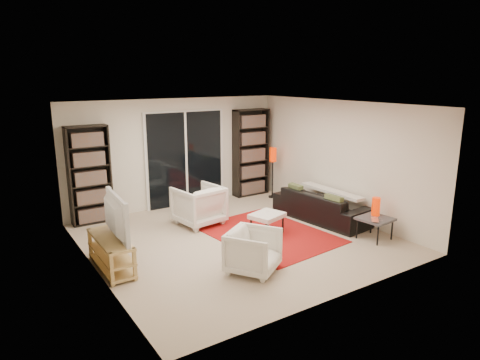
% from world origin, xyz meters
% --- Properties ---
extents(floor, '(5.00, 5.00, 0.00)m').
position_xyz_m(floor, '(0.00, 0.00, 0.00)').
color(floor, '#BEA792').
rests_on(floor, ground).
extents(wall_back, '(5.00, 0.02, 2.40)m').
position_xyz_m(wall_back, '(0.00, 2.50, 1.20)').
color(wall_back, silver).
rests_on(wall_back, ground).
extents(wall_front, '(5.00, 0.02, 2.40)m').
position_xyz_m(wall_front, '(0.00, -2.50, 1.20)').
color(wall_front, silver).
rests_on(wall_front, ground).
extents(wall_left, '(0.02, 5.00, 2.40)m').
position_xyz_m(wall_left, '(-2.50, 0.00, 1.20)').
color(wall_left, silver).
rests_on(wall_left, ground).
extents(wall_right, '(0.02, 5.00, 2.40)m').
position_xyz_m(wall_right, '(2.50, 0.00, 1.20)').
color(wall_right, silver).
rests_on(wall_right, ground).
extents(ceiling, '(5.00, 5.00, 0.02)m').
position_xyz_m(ceiling, '(0.00, 0.00, 2.40)').
color(ceiling, white).
rests_on(ceiling, wall_back).
extents(sliding_door, '(1.92, 0.08, 2.16)m').
position_xyz_m(sliding_door, '(0.20, 2.46, 1.05)').
color(sliding_door, white).
rests_on(sliding_door, ground).
extents(bookshelf_left, '(0.80, 0.30, 1.95)m').
position_xyz_m(bookshelf_left, '(-1.95, 2.33, 0.98)').
color(bookshelf_left, black).
rests_on(bookshelf_left, ground).
extents(bookshelf_right, '(0.90, 0.30, 2.10)m').
position_xyz_m(bookshelf_right, '(1.90, 2.33, 1.05)').
color(bookshelf_right, black).
rests_on(bookshelf_right, ground).
extents(tv_stand, '(0.39, 1.22, 0.50)m').
position_xyz_m(tv_stand, '(-2.28, 0.01, 0.26)').
color(tv_stand, '#E8C071').
rests_on(tv_stand, floor).
extents(tv, '(0.23, 1.15, 0.66)m').
position_xyz_m(tv, '(-2.26, 0.01, 0.83)').
color(tv, black).
rests_on(tv, tv_stand).
extents(rug, '(2.04, 2.61, 0.01)m').
position_xyz_m(rug, '(0.60, -0.12, 0.01)').
color(rug, '#AA1412').
rests_on(rug, floor).
extents(sofa, '(1.01, 2.12, 0.60)m').
position_xyz_m(sofa, '(2.01, -0.04, 0.30)').
color(sofa, black).
rests_on(sofa, floor).
extents(armchair_back, '(0.94, 0.97, 0.78)m').
position_xyz_m(armchair_back, '(-0.21, 1.09, 0.39)').
color(armchair_back, white).
rests_on(armchair_back, floor).
extents(armchair_front, '(0.98, 0.99, 0.66)m').
position_xyz_m(armchair_front, '(-0.53, -1.25, 0.33)').
color(armchair_front, white).
rests_on(armchair_front, floor).
extents(ottoman, '(0.70, 0.63, 0.40)m').
position_xyz_m(ottoman, '(0.59, -0.10, 0.35)').
color(ottoman, white).
rests_on(ottoman, floor).
extents(side_table, '(0.59, 0.59, 0.40)m').
position_xyz_m(side_table, '(2.06, -1.36, 0.36)').
color(side_table, '#424246').
rests_on(side_table, floor).
extents(laptop, '(0.35, 0.34, 0.02)m').
position_xyz_m(laptop, '(1.96, -1.49, 0.41)').
color(laptop, silver).
rests_on(laptop, side_table).
extents(table_lamp, '(0.15, 0.15, 0.33)m').
position_xyz_m(table_lamp, '(2.18, -1.26, 0.57)').
color(table_lamp, '#C52100').
rests_on(table_lamp, side_table).
extents(floor_lamp, '(0.18, 0.18, 1.22)m').
position_xyz_m(floor_lamp, '(2.18, 1.82, 0.91)').
color(floor_lamp, black).
rests_on(floor_lamp, floor).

